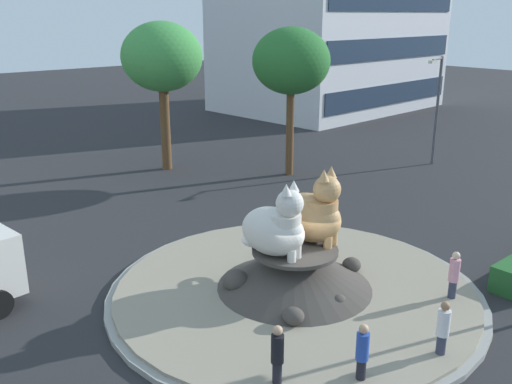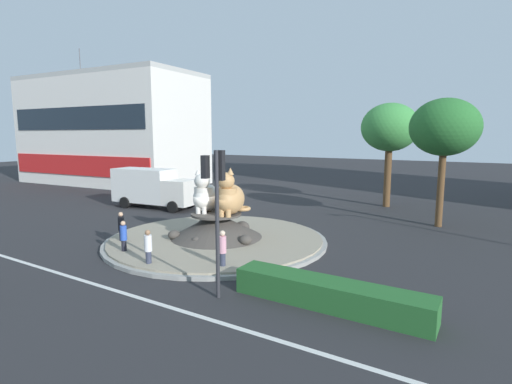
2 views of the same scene
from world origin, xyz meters
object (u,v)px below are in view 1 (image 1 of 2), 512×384
Objects in this scene: pedestrian_blue_shirt at (362,355)px; cat_statue_white at (276,228)px; cat_statue_calico at (313,214)px; second_tree_near_tower at (162,58)px; streetlight_arm at (437,103)px; pedestrian_black_shirt at (277,357)px; pedestrian_pink_shirt at (454,277)px; broadleaf_tree_behind_island at (291,62)px; pedestrian_white_shirt at (443,331)px.

cat_statue_white is at bearing 51.77° from pedestrian_blue_shirt.
cat_statue_calico is 16.79m from second_tree_near_tower.
streetlight_arm is at bearing -37.77° from second_tree_near_tower.
pedestrian_black_shirt is 6.94m from pedestrian_pink_shirt.
streetlight_arm is at bearing 35.67° from pedestrian_black_shirt.
broadleaf_tree_behind_island is 19.71m from pedestrian_blue_shirt.
pedestrian_white_shirt is at bearing 18.21° from streetlight_arm.
second_tree_near_tower reaches higher than broadleaf_tree_behind_island.
pedestrian_black_shirt is at bearing 178.62° from pedestrian_pink_shirt.
pedestrian_black_shirt is at bearing 122.40° from pedestrian_blue_shirt.
second_tree_near_tower is (-4.55, 5.52, 0.12)m from broadleaf_tree_behind_island.
pedestrian_black_shirt is at bearing -154.93° from pedestrian_white_shirt.
pedestrian_blue_shirt is (-19.86, -10.64, -2.78)m from streetlight_arm.
cat_statue_white is 4.95m from pedestrian_blue_shirt.
pedestrian_pink_shirt is (2.93, 1.40, 0.03)m from pedestrian_white_shirt.
cat_statue_white is 1.61m from cat_statue_calico.
pedestrian_black_shirt is (-3.02, -3.29, -1.49)m from cat_statue_white.
broadleaf_tree_behind_island is at bearing 108.40° from pedestrian_white_shirt.
pedestrian_white_shirt is 1.01× the size of pedestrian_blue_shirt.
cat_statue_calico is 14.10m from broadleaf_tree_behind_island.
cat_statue_calico is 0.44× the size of streetlight_arm.
broadleaf_tree_behind_island reaches higher than streetlight_arm.
second_tree_near_tower reaches higher than pedestrian_blue_shirt.
pedestrian_black_shirt is at bearing -115.45° from second_tree_near_tower.
cat_statue_calico is at bearing 73.89° from cat_statue_white.
cat_statue_calico is 1.55× the size of pedestrian_black_shirt.
pedestrian_pink_shirt is (-2.14, -19.53, -5.35)m from second_tree_near_tower.
cat_statue_calico is 0.35× the size of broadleaf_tree_behind_island.
pedestrian_white_shirt is at bearing -103.61° from second_tree_near_tower.
second_tree_near_tower reaches higher than streetlight_arm.
streetlight_arm is at bearing 83.30° from pedestrian_white_shirt.
cat_statue_white is 0.97× the size of cat_statue_calico.
streetlight_arm is 3.62× the size of pedestrian_white_shirt.
pedestrian_black_shirt reaches higher than pedestrian_white_shirt.
pedestrian_blue_shirt is (-2.38, 0.68, -0.00)m from pedestrian_white_shirt.
pedestrian_white_shirt reaches higher than pedestrian_blue_shirt.
streetlight_arm is 23.61m from pedestrian_black_shirt.
broadleaf_tree_behind_island is at bearing -42.23° from streetlight_arm.
streetlight_arm is at bearing 36.90° from pedestrian_pink_shirt.
broadleaf_tree_behind_island is at bearing 67.09° from pedestrian_pink_shirt.
pedestrian_white_shirt is (0.98, -5.18, -1.53)m from cat_statue_white.
pedestrian_blue_shirt is (-7.45, -20.25, -5.38)m from second_tree_near_tower.
streetlight_arm is (18.46, 6.14, 1.25)m from cat_statue_white.
second_tree_near_tower is at bearing 129.48° from broadleaf_tree_behind_island.
broadleaf_tree_behind_island is 4.46× the size of pedestrian_pink_shirt.
pedestrian_pink_shirt is at bearing 29.27° from cat_statue_white.
streetlight_arm reaches higher than pedestrian_pink_shirt.
pedestrian_white_shirt is at bearing -151.74° from pedestrian_pink_shirt.
broadleaf_tree_behind_island is at bearing 124.36° from cat_statue_calico.
second_tree_near_tower is 15.91m from streetlight_arm.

